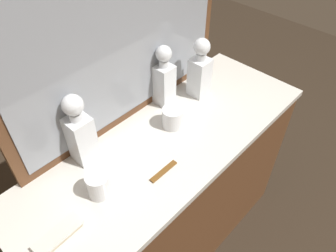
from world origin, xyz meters
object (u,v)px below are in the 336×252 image
(crystal_decanter_far_left, at_px, (200,73))
(crystal_decanter_far_right, at_px, (164,81))
(tortoiseshell_comb, at_px, (164,171))
(crystal_decanter_rear, at_px, (81,135))
(crystal_tumbler_far_right, at_px, (99,185))
(silver_brush_rear, at_px, (58,235))
(crystal_tumbler_center, at_px, (173,118))

(crystal_decanter_far_left, xyz_separation_m, crystal_decanter_far_right, (-0.15, 0.07, 0.00))
(tortoiseshell_comb, bearing_deg, crystal_decanter_rear, 119.31)
(crystal_decanter_far_left, relative_size, crystal_tumbler_far_right, 3.04)
(crystal_decanter_rear, xyz_separation_m, tortoiseshell_comb, (0.15, -0.26, -0.11))
(crystal_tumbler_far_right, distance_m, tortoiseshell_comb, 0.24)
(silver_brush_rear, height_order, tortoiseshell_comb, silver_brush_rear)
(crystal_decanter_rear, xyz_separation_m, silver_brush_rear, (-0.25, -0.21, -0.11))
(crystal_decanter_rear, distance_m, silver_brush_rear, 0.34)
(crystal_decanter_far_right, height_order, silver_brush_rear, crystal_decanter_far_right)
(crystal_decanter_far_right, xyz_separation_m, tortoiseshell_comb, (-0.29, -0.27, -0.11))
(crystal_decanter_far_right, xyz_separation_m, crystal_tumbler_far_right, (-0.50, -0.18, -0.07))
(crystal_tumbler_far_right, bearing_deg, crystal_decanter_rear, 68.80)
(silver_brush_rear, bearing_deg, crystal_decanter_far_left, 9.56)
(crystal_tumbler_center, relative_size, crystal_tumbler_far_right, 0.96)
(crystal_tumbler_center, xyz_separation_m, silver_brush_rear, (-0.61, -0.08, -0.03))
(crystal_decanter_far_left, distance_m, tortoiseshell_comb, 0.50)
(crystal_decanter_far_left, bearing_deg, tortoiseshell_comb, -155.60)
(crystal_tumbler_center, bearing_deg, crystal_decanter_far_left, 13.85)
(tortoiseshell_comb, bearing_deg, silver_brush_rear, 171.70)
(crystal_decanter_far_right, bearing_deg, silver_brush_rear, -162.79)
(crystal_decanter_far_right, relative_size, crystal_tumbler_far_right, 3.07)
(crystal_decanter_rear, height_order, tortoiseshell_comb, crystal_decanter_rear)
(crystal_tumbler_far_right, bearing_deg, silver_brush_rear, -168.98)
(crystal_decanter_far_left, distance_m, silver_brush_rear, 0.86)
(crystal_decanter_far_left, relative_size, tortoiseshell_comb, 2.23)
(crystal_tumbler_center, distance_m, crystal_tumbler_far_right, 0.42)
(crystal_decanter_far_right, xyz_separation_m, crystal_tumbler_center, (-0.09, -0.13, -0.07))
(crystal_decanter_rear, relative_size, silver_brush_rear, 1.82)
(crystal_decanter_far_left, relative_size, crystal_decanter_far_right, 0.99)
(crystal_decanter_rear, relative_size, crystal_decanter_far_right, 1.04)
(crystal_tumbler_center, relative_size, tortoiseshell_comb, 0.70)
(crystal_tumbler_far_right, relative_size, silver_brush_rear, 0.57)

